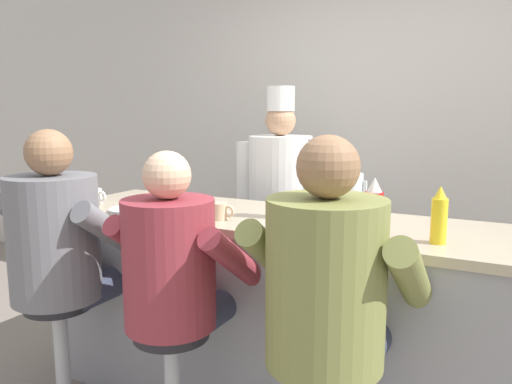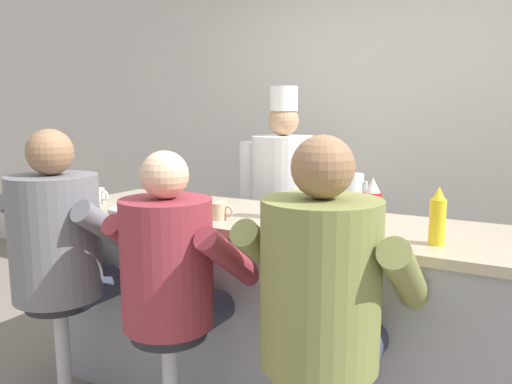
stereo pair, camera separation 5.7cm
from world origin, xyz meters
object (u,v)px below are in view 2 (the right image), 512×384
(coffee_mug_white, at_px, (98,196))
(ketchup_bottle_red, at_px, (372,210))
(coffee_mug_tan, at_px, (220,211))
(napkin_dispenser_chrome, at_px, (286,219))
(diner_seated_grey, at_px, (62,243))
(diner_seated_olive, at_px, (324,291))
(cereal_bowl, at_px, (188,208))
(diner_seated_maroon, at_px, (172,271))
(mustard_bottle_yellow, at_px, (438,218))
(water_pitcher_clear, at_px, (350,195))
(hot_sauce_bottle_orange, at_px, (340,222))
(cook_in_whites_near, at_px, (283,201))
(breakfast_plate, at_px, (133,208))
(cup_stack_steel, at_px, (317,180))

(coffee_mug_white, bearing_deg, ketchup_bottle_red, -0.64)
(coffee_mug_tan, height_order, napkin_dispenser_chrome, napkin_dispenser_chrome)
(diner_seated_grey, height_order, diner_seated_olive, diner_seated_olive)
(ketchup_bottle_red, xyz_separation_m, cereal_bowl, (-0.95, 0.04, -0.08))
(ketchup_bottle_red, relative_size, diner_seated_maroon, 0.18)
(mustard_bottle_yellow, height_order, coffee_mug_tan, mustard_bottle_yellow)
(water_pitcher_clear, distance_m, diner_seated_olive, 0.78)
(hot_sauce_bottle_orange, relative_size, napkin_dispenser_chrome, 0.98)
(ketchup_bottle_red, height_order, diner_seated_olive, diner_seated_olive)
(ketchup_bottle_red, xyz_separation_m, coffee_mug_tan, (-0.73, -0.01, -0.07))
(coffee_mug_tan, xyz_separation_m, cook_in_whites_near, (-0.14, 0.97, -0.12))
(breakfast_plate, relative_size, napkin_dispenser_chrome, 1.91)
(ketchup_bottle_red, relative_size, cup_stack_steel, 0.64)
(cup_stack_steel, height_order, diner_seated_olive, diner_seated_olive)
(mustard_bottle_yellow, xyz_separation_m, cup_stack_steel, (-0.57, 0.18, 0.09))
(breakfast_plate, bearing_deg, coffee_mug_white, 167.67)
(ketchup_bottle_red, xyz_separation_m, cup_stack_steel, (-0.32, 0.20, 0.08))
(water_pitcher_clear, bearing_deg, cup_stack_steel, -125.88)
(napkin_dispenser_chrome, xyz_separation_m, diner_seated_olive, (0.28, -0.28, -0.18))
(mustard_bottle_yellow, xyz_separation_m, diner_seated_olive, (-0.30, -0.40, -0.22))
(breakfast_plate, distance_m, coffee_mug_tan, 0.51)
(breakfast_plate, distance_m, coffee_mug_white, 0.34)
(mustard_bottle_yellow, bearing_deg, diner_seated_olive, -127.36)
(ketchup_bottle_red, distance_m, diner_seated_olive, 0.45)
(mustard_bottle_yellow, height_order, diner_seated_maroon, diner_seated_maroon)
(cup_stack_steel, height_order, napkin_dispenser_chrome, cup_stack_steel)
(hot_sauce_bottle_orange, distance_m, coffee_mug_tan, 0.61)
(mustard_bottle_yellow, xyz_separation_m, diner_seated_grey, (-1.64, -0.40, -0.22))
(coffee_mug_white, xyz_separation_m, coffee_mug_tan, (0.83, -0.03, -0.00))
(ketchup_bottle_red, xyz_separation_m, mustard_bottle_yellow, (0.25, 0.02, -0.01))
(napkin_dispenser_chrome, xyz_separation_m, diner_seated_maroon, (-0.38, -0.28, -0.21))
(coffee_mug_tan, bearing_deg, diner_seated_grey, -150.44)
(ketchup_bottle_red, xyz_separation_m, napkin_dispenser_chrome, (-0.34, -0.10, -0.05))
(water_pitcher_clear, bearing_deg, napkin_dispenser_chrome, -105.88)
(mustard_bottle_yellow, relative_size, cook_in_whites_near, 0.14)
(coffee_mug_white, relative_size, coffee_mug_tan, 1.00)
(napkin_dispenser_chrome, bearing_deg, diner_seated_olive, -44.50)
(coffee_mug_tan, bearing_deg, hot_sauce_bottle_orange, -2.85)
(coffee_mug_white, distance_m, diner_seated_maroon, 0.95)
(water_pitcher_clear, height_order, coffee_mug_tan, water_pitcher_clear)
(hot_sauce_bottle_orange, relative_size, breakfast_plate, 0.51)
(cup_stack_steel, bearing_deg, coffee_mug_tan, -153.52)
(cereal_bowl, bearing_deg, diner_seated_olive, -24.84)
(diner_seated_olive, bearing_deg, mustard_bottle_yellow, 52.64)
(hot_sauce_bottle_orange, bearing_deg, breakfast_plate, -179.18)
(mustard_bottle_yellow, xyz_separation_m, napkin_dispenser_chrome, (-0.59, -0.12, -0.04))
(hot_sauce_bottle_orange, xyz_separation_m, diner_seated_grey, (-1.27, -0.34, -0.17))
(breakfast_plate, relative_size, diner_seated_olive, 0.17)
(breakfast_plate, xyz_separation_m, cook_in_whites_near, (0.37, 1.01, -0.09))
(water_pitcher_clear, distance_m, cook_in_whites_near, 0.92)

